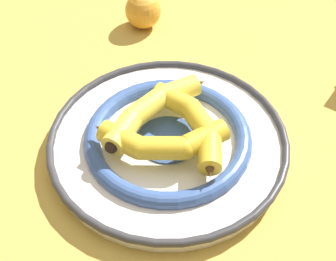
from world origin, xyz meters
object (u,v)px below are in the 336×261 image
Objects in this scene: decorative_bowl at (168,141)px; banana_c at (195,125)px; banana_a at (152,108)px; apple at (143,10)px; banana_b at (159,143)px.

banana_c reaches higher than decorative_bowl.
banana_a is 1.07× the size of banana_c.
apple reaches higher than banana_c.
banana_b reaches higher than decorative_bowl.
apple reaches higher than banana_a.
banana_b is 0.81× the size of banana_c.
banana_c is (0.01, 0.06, -0.00)m from banana_b.
apple is at bearing -10.73° from banana_c.
banana_b is at bearing 98.46° from banana_c.
banana_b is (0.02, -0.03, 0.04)m from decorative_bowl.
banana_a is 2.46× the size of apple.
decorative_bowl is 0.05m from banana_c.
banana_c is at bearing 34.79° from banana_b.
decorative_bowl is at bearing 63.47° from banana_c.
banana_a is at bearing -34.96° from apple.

